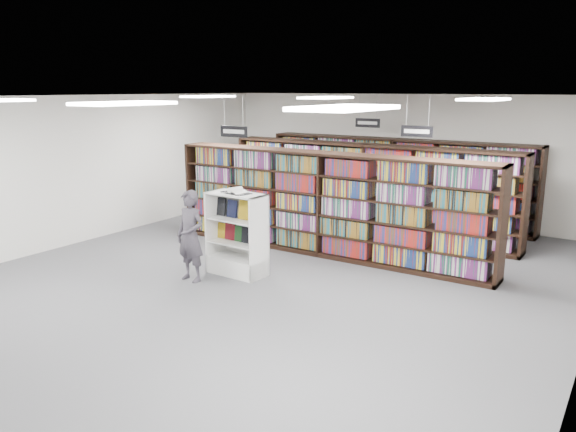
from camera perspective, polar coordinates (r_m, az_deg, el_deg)
The scene contains 18 objects.
floor at distance 10.02m, azimuth -2.02°, elevation -6.61°, with size 12.00×12.00×0.00m, color #4C4C50.
ceiling at distance 9.45m, azimuth -2.17°, elevation 12.00°, with size 10.00×12.00×0.10m, color silver.
wall_back at distance 14.87m, azimuth 11.38°, elevation 5.88°, with size 10.00×0.10×3.20m, color white.
wall_left at distance 13.11m, azimuth -20.35°, elevation 4.42°, with size 0.10×12.00×3.20m, color white.
bookshelf_row_near at distance 11.38m, azimuth 3.72°, elevation 1.22°, with size 7.00×0.60×2.10m.
bookshelf_row_mid at distance 13.13m, azimuth 8.01°, elevation 2.68°, with size 7.00×0.60×2.10m.
bookshelf_row_far at distance 14.67m, azimuth 10.84°, elevation 3.64°, with size 7.00×0.60×2.10m.
aisle_sign_left at distance 11.18m, azimuth -5.52°, elevation 8.65°, with size 0.65×0.02×0.80m.
aisle_sign_right at distance 11.46m, azimuth 12.96°, elevation 8.48°, with size 0.65×0.02×0.80m.
aisle_sign_center at distance 14.07m, azimuth 8.09°, elevation 9.43°, with size 0.65×0.02×0.80m.
troffer_front_center at distance 7.21m, azimuth -16.27°, elevation 10.93°, with size 0.60×1.20×0.04m, color white.
troffer_front_right at distance 5.33m, azimuth 5.84°, elevation 10.86°, with size 0.60×1.20×0.04m, color white.
troffer_back_left at distance 12.88m, azimuth -8.10°, elevation 11.93°, with size 0.60×1.20×0.04m, color white.
troffer_back_center at distance 11.15m, azimuth 3.88°, elevation 11.90°, with size 0.60×1.20×0.04m, color white.
troffer_back_right at distance 10.03m, azimuth 19.31°, elevation 11.13°, with size 0.60×1.20×0.04m, color white.
endcap_display at distance 10.32m, azimuth -5.06°, elevation -3.18°, with size 1.10×0.59×1.51m.
open_book at distance 10.05m, azimuth -5.33°, elevation 2.52°, with size 0.60×0.44×0.12m.
shopper at distance 9.97m, azimuth -9.88°, elevation -2.02°, with size 0.59×0.39×1.62m, color #423F48.
Camera 1 is at (5.44, -7.73, 3.34)m, focal length 35.00 mm.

